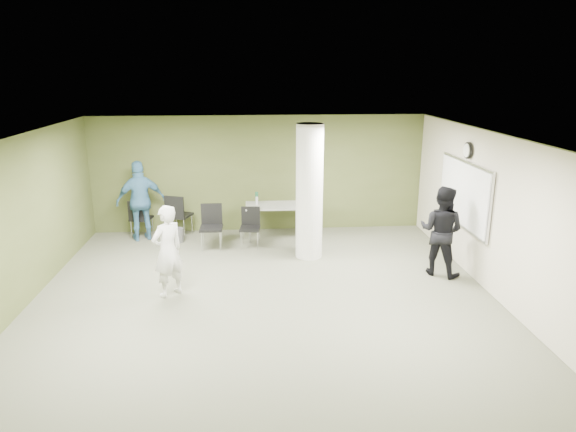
{
  "coord_description": "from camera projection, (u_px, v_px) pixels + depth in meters",
  "views": [
    {
      "loc": [
        -0.2,
        -8.22,
        3.83
      ],
      "look_at": [
        0.48,
        1.0,
        1.18
      ],
      "focal_mm": 32.0,
      "sensor_mm": 36.0,
      "label": 1
    }
  ],
  "objects": [
    {
      "name": "floor",
      "position": [
        265.0,
        297.0,
        8.94
      ],
      "size": [
        8.0,
        8.0,
        0.0
      ],
      "primitive_type": "plane",
      "color": "#4E503F",
      "rests_on": "ground"
    },
    {
      "name": "ceiling",
      "position": [
        262.0,
        136.0,
        8.17
      ],
      "size": [
        8.0,
        8.0,
        0.0
      ],
      "primitive_type": "plane",
      "rotation": [
        3.14,
        0.0,
        0.0
      ],
      "color": "white",
      "rests_on": "wall_back"
    },
    {
      "name": "wall_back",
      "position": [
        259.0,
        174.0,
        12.4
      ],
      "size": [
        8.0,
        2.8,
        0.02
      ],
      "primitive_type": "cube",
      "rotation": [
        1.57,
        0.0,
        0.0
      ],
      "color": "#485227",
      "rests_on": "floor"
    },
    {
      "name": "wall_left",
      "position": [
        16.0,
        226.0,
        8.27
      ],
      "size": [
        0.02,
        8.0,
        2.8
      ],
      "primitive_type": "cube",
      "color": "#485227",
      "rests_on": "floor"
    },
    {
      "name": "wall_right_cream",
      "position": [
        495.0,
        216.0,
        8.85
      ],
      "size": [
        0.02,
        8.0,
        2.8
      ],
      "primitive_type": "cube",
      "color": "beige",
      "rests_on": "floor"
    },
    {
      "name": "column",
      "position": [
        309.0,
        192.0,
        10.55
      ],
      "size": [
        0.56,
        0.56,
        2.8
      ],
      "primitive_type": "cylinder",
      "color": "silver",
      "rests_on": "floor"
    },
    {
      "name": "whiteboard",
      "position": [
        463.0,
        194.0,
        9.96
      ],
      "size": [
        0.05,
        2.3,
        1.3
      ],
      "color": "silver",
      "rests_on": "wall_right_cream"
    },
    {
      "name": "wall_clock",
      "position": [
        468.0,
        150.0,
        9.73
      ],
      "size": [
        0.06,
        0.32,
        0.32
      ],
      "color": "black",
      "rests_on": "wall_right_cream"
    },
    {
      "name": "folding_table",
      "position": [
        282.0,
        207.0,
        11.89
      ],
      "size": [
        1.73,
        0.76,
        1.07
      ],
      "rotation": [
        0.0,
        0.0,
        -0.01
      ],
      "color": "#989892",
      "rests_on": "floor"
    },
    {
      "name": "wastebasket",
      "position": [
        178.0,
        235.0,
        11.78
      ],
      "size": [
        0.28,
        0.28,
        0.32
      ],
      "primitive_type": "cylinder",
      "color": "#4C4C4C",
      "rests_on": "floor"
    },
    {
      "name": "chair_back_left",
      "position": [
        140.0,
        216.0,
        12.02
      ],
      "size": [
        0.53,
        0.53,
        0.91
      ],
      "rotation": [
        0.0,
        0.0,
        2.95
      ],
      "color": "black",
      "rests_on": "floor"
    },
    {
      "name": "chair_back_right",
      "position": [
        177.0,
        212.0,
        12.06
      ],
      "size": [
        0.65,
        0.65,
        1.01
      ],
      "rotation": [
        0.0,
        0.0,
        2.79
      ],
      "color": "black",
      "rests_on": "floor"
    },
    {
      "name": "chair_table_left",
      "position": [
        211.0,
        223.0,
        11.31
      ],
      "size": [
        0.49,
        0.49,
        0.98
      ],
      "rotation": [
        0.0,
        0.0,
        -0.01
      ],
      "color": "black",
      "rests_on": "floor"
    },
    {
      "name": "chair_table_right",
      "position": [
        250.0,
        224.0,
        11.45
      ],
      "size": [
        0.48,
        0.48,
        0.88
      ],
      "rotation": [
        0.0,
        0.0,
        -0.1
      ],
      "color": "black",
      "rests_on": "floor"
    },
    {
      "name": "woman_white",
      "position": [
        168.0,
        251.0,
        8.83
      ],
      "size": [
        0.7,
        0.69,
        1.63
      ],
      "primitive_type": "imported",
      "rotation": [
        0.0,
        0.0,
        3.89
      ],
      "color": "silver",
      "rests_on": "floor"
    },
    {
      "name": "man_black",
      "position": [
        441.0,
        231.0,
        9.76
      ],
      "size": [
        1.07,
        1.04,
        1.74
      ],
      "primitive_type": "imported",
      "rotation": [
        0.0,
        0.0,
        2.48
      ],
      "color": "black",
      "rests_on": "floor"
    },
    {
      "name": "man_blue",
      "position": [
        141.0,
        201.0,
        11.75
      ],
      "size": [
        1.18,
        0.8,
        1.86
      ],
      "primitive_type": "imported",
      "rotation": [
        0.0,
        0.0,
        3.49
      ],
      "color": "teal",
      "rests_on": "floor"
    }
  ]
}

